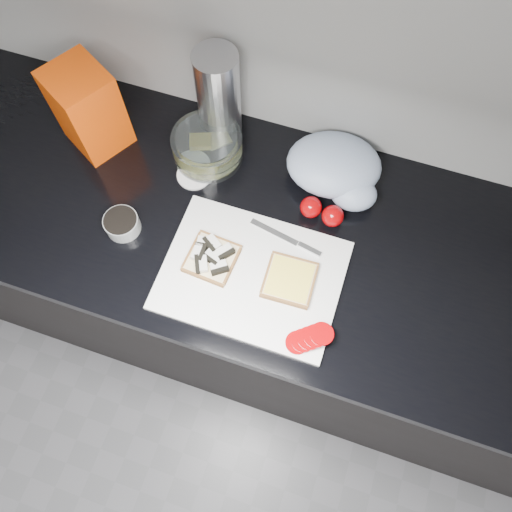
# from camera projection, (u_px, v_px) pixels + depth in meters

# --- Properties ---
(base_cabinet) EXTENTS (3.50, 0.60, 0.86)m
(base_cabinet) POSITION_uv_depth(u_px,v_px,m) (226.00, 282.00, 1.63)
(base_cabinet) COLOR black
(base_cabinet) RESTS_ON ground
(countertop) EXTENTS (3.50, 0.64, 0.04)m
(countertop) POSITION_uv_depth(u_px,v_px,m) (216.00, 217.00, 1.22)
(countertop) COLOR black
(countertop) RESTS_ON base_cabinet
(cutting_board) EXTENTS (0.40, 0.30, 0.01)m
(cutting_board) POSITION_uv_depth(u_px,v_px,m) (252.00, 275.00, 1.13)
(cutting_board) COLOR white
(cutting_board) RESTS_ON countertop
(bread_left) EXTENTS (0.12, 0.12, 0.03)m
(bread_left) POSITION_uv_depth(u_px,v_px,m) (212.00, 257.00, 1.13)
(bread_left) COLOR #FBE7B1
(bread_left) RESTS_ON cutting_board
(bread_right) EXTENTS (0.12, 0.12, 0.02)m
(bread_right) POSITION_uv_depth(u_px,v_px,m) (290.00, 280.00, 1.11)
(bread_right) COLOR #FBE7B1
(bread_right) RESTS_ON cutting_board
(tomato_slices) EXTENTS (0.11, 0.09, 0.02)m
(tomato_slices) POSITION_uv_depth(u_px,v_px,m) (309.00, 338.00, 1.05)
(tomato_slices) COLOR #960306
(tomato_slices) RESTS_ON cutting_board
(knife) EXTENTS (0.18, 0.05, 0.01)m
(knife) POSITION_uv_depth(u_px,v_px,m) (294.00, 242.00, 1.15)
(knife) COLOR #BDBDC1
(knife) RESTS_ON cutting_board
(seed_tub) EXTENTS (0.08, 0.08, 0.04)m
(seed_tub) POSITION_uv_depth(u_px,v_px,m) (122.00, 223.00, 1.16)
(seed_tub) COLOR #939797
(seed_tub) RESTS_ON countertop
(tub_lid) EXTENTS (0.09, 0.09, 0.01)m
(tub_lid) POSITION_uv_depth(u_px,v_px,m) (194.00, 175.00, 1.24)
(tub_lid) COLOR white
(tub_lid) RESTS_ON countertop
(glass_bowl) EXTENTS (0.17, 0.17, 0.07)m
(glass_bowl) POSITION_uv_depth(u_px,v_px,m) (207.00, 147.00, 1.23)
(glass_bowl) COLOR silver
(glass_bowl) RESTS_ON countertop
(bread_bag) EXTENTS (0.18, 0.18, 0.22)m
(bread_bag) POSITION_uv_depth(u_px,v_px,m) (88.00, 109.00, 1.19)
(bread_bag) COLOR #F82004
(bread_bag) RESTS_ON countertop
(steel_canister) EXTENTS (0.10, 0.10, 0.25)m
(steel_canister) POSITION_uv_depth(u_px,v_px,m) (219.00, 96.00, 1.18)
(steel_canister) COLOR #BAB9BF
(steel_canister) RESTS_ON countertop
(grocery_bag) EXTENTS (0.26, 0.22, 0.10)m
(grocery_bag) POSITION_uv_depth(u_px,v_px,m) (337.00, 169.00, 1.19)
(grocery_bag) COLOR #A0AFC5
(grocery_bag) RESTS_ON countertop
(whole_tomatoes) EXTENTS (0.11, 0.06, 0.05)m
(whole_tomatoes) POSITION_uv_depth(u_px,v_px,m) (322.00, 212.00, 1.17)
(whole_tomatoes) COLOR #960306
(whole_tomatoes) RESTS_ON countertop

